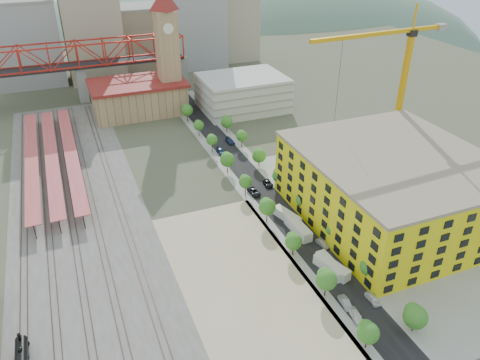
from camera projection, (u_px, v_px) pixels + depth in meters
name	position (u px, v px, depth m)	size (l,w,h in m)	color
ground	(217.00, 211.00, 130.08)	(400.00, 400.00, 0.00)	#474C38
ballast_strip	(77.00, 205.00, 132.52)	(36.00, 165.00, 0.06)	#605E59
dirt_lot	(248.00, 288.00, 103.40)	(28.00, 67.00, 0.06)	tan
street_asphalt	(249.00, 176.00, 147.32)	(12.00, 170.00, 0.06)	black
sidewalk_west	(233.00, 179.00, 145.55)	(3.00, 170.00, 0.04)	gray
sidewalk_east	(265.00, 173.00, 149.11)	(3.00, 170.00, 0.04)	gray
construction_pad	(396.00, 214.00, 128.51)	(50.00, 90.00, 0.06)	gray
rail_tracks	(70.00, 206.00, 131.88)	(26.56, 160.00, 0.18)	#382B23
platform_canopies	(51.00, 155.00, 151.08)	(16.00, 80.00, 4.12)	#DA5357
station_hall	(139.00, 97.00, 191.20)	(38.00, 24.00, 13.10)	tan
clock_tower	(167.00, 41.00, 182.85)	(12.00, 12.00, 52.00)	tan
parking_garage	(242.00, 93.00, 194.63)	(34.00, 26.00, 14.00)	silver
truss_bridge	(78.00, 58.00, 197.20)	(94.00, 9.60, 25.60)	gray
construction_building	(392.00, 187.00, 122.88)	(44.60, 50.60, 18.80)	#F4F514
street_trees	(262.00, 191.00, 139.28)	(15.40, 124.40, 8.00)	#317021
skyline	(136.00, 25.00, 235.79)	(133.00, 46.00, 60.00)	#9EA0A3
distant_hills	(167.00, 120.00, 393.64)	(647.00, 264.00, 227.00)	#4C6B59
tower_crane	(397.00, 72.00, 139.49)	(46.96, 4.04, 50.13)	#E49F0E
site_trailer_a	(332.00, 267.00, 107.45)	(2.49, 9.48, 2.59)	silver
site_trailer_b	(330.00, 266.00, 107.89)	(2.43, 9.22, 2.52)	silver
site_trailer_c	(298.00, 228.00, 120.62)	(2.67, 10.16, 2.78)	silver
site_trailer_d	(287.00, 216.00, 125.68)	(2.36, 8.98, 2.46)	silver
car_0	(356.00, 316.00, 95.17)	(1.88, 4.67, 1.59)	white
car_1	(345.00, 303.00, 98.38)	(1.56, 4.46, 1.47)	gray
car_2	(254.00, 192.00, 137.50)	(2.46, 5.33, 1.48)	black
car_3	(221.00, 151.00, 160.89)	(2.12, 5.21, 1.51)	navy
car_4	(373.00, 299.00, 99.33)	(1.73, 4.30, 1.47)	silver
car_5	(322.00, 244.00, 116.06)	(1.44, 4.14, 1.36)	gray
car_6	(268.00, 183.00, 141.98)	(2.23, 4.83, 1.34)	black
car_7	(230.00, 141.00, 168.10)	(2.14, 5.26, 1.53)	navy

